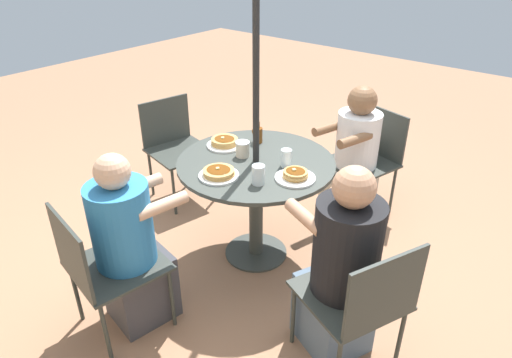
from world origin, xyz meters
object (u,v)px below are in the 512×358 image
at_px(patio_chair_north, 175,142).
at_px(diner_south, 341,272).
at_px(patio_chair_south, 362,298).
at_px(drinking_glass_a, 258,175).
at_px(drinking_glass_b, 286,158).
at_px(pancake_plate_a, 295,176).
at_px(coffee_cup, 243,149).
at_px(patio_chair_west, 368,154).
at_px(patio_chair_east, 101,264).
at_px(diner_east, 130,249).
at_px(diner_west, 353,159).
at_px(patio_table, 256,180).
at_px(pancake_plate_b, 219,173).
at_px(pancake_plate_c, 225,143).
at_px(syrup_bottle, 258,134).

relative_size(patio_chair_north, diner_south, 0.73).
bearing_deg(patio_chair_south, drinking_glass_a, 98.60).
bearing_deg(drinking_glass_b, pancake_plate_a, 144.23).
bearing_deg(coffee_cup, patio_chair_west, -111.06).
distance_m(patio_chair_north, patio_chair_east, 1.61).
bearing_deg(diner_east, pancake_plate_a, 70.46).
bearing_deg(patio_chair_west, diner_west, 90.00).
bearing_deg(drinking_glass_b, patio_table, 19.17).
distance_m(patio_chair_east, diner_east, 0.18).
xyz_separation_m(pancake_plate_a, coffee_cup, (0.46, -0.04, 0.03)).
relative_size(patio_table, patio_chair_east, 1.24).
xyz_separation_m(pancake_plate_b, coffee_cup, (0.07, -0.32, 0.03)).
distance_m(patio_chair_south, diner_south, 0.18).
relative_size(pancake_plate_b, drinking_glass_a, 2.08).
height_order(patio_chair_north, drinking_glass_a, drinking_glass_a).
height_order(patio_chair_south, pancake_plate_a, patio_chair_south).
bearing_deg(diner_east, patio_chair_east, -90.00).
bearing_deg(patio_chair_east, drinking_glass_a, 75.81).
bearing_deg(patio_chair_south, pancake_plate_c, 93.38).
distance_m(patio_table, patio_chair_west, 1.13).
height_order(patio_chair_south, diner_west, diner_west).
relative_size(diner_east, patio_chair_south, 1.32).
bearing_deg(diner_west, patio_chair_north, 41.93).
distance_m(patio_table, pancake_plate_b, 0.35).
height_order(syrup_bottle, coffee_cup, syrup_bottle).
distance_m(pancake_plate_b, syrup_bottle, 0.57).
bearing_deg(pancake_plate_c, drinking_glass_b, -177.03).
distance_m(patio_chair_north, drinking_glass_a, 1.41).
bearing_deg(patio_chair_east, pancake_plate_a, 73.29).
height_order(patio_table, patio_chair_west, patio_chair_west).
bearing_deg(coffee_cup, diner_west, -112.08).
bearing_deg(patio_chair_north, diner_west, 128.82).
bearing_deg(patio_table, patio_chair_south, 157.46).
xyz_separation_m(patio_chair_north, coffee_cup, (-0.98, 0.23, 0.32)).
xyz_separation_m(diner_south, syrup_bottle, (1.05, -0.60, 0.29)).
xyz_separation_m(pancake_plate_b, drinking_glass_b, (-0.24, -0.38, 0.04)).
distance_m(patio_chair_north, drinking_glass_b, 1.34).
bearing_deg(pancake_plate_b, syrup_bottle, -75.84).
bearing_deg(diner_west, patio_chair_east, 92.94).
relative_size(patio_chair_east, diner_east, 0.76).
distance_m(patio_chair_west, pancake_plate_b, 1.46).
relative_size(patio_chair_south, drinking_glass_b, 7.30).
height_order(patio_table, diner_west, diner_west).
distance_m(diner_east, diner_south, 1.18).
bearing_deg(patio_chair_south, patio_chair_north, 95.12).
relative_size(pancake_plate_c, drinking_glass_a, 2.08).
xyz_separation_m(patio_chair_north, patio_chair_east, (-0.90, 1.34, 0.00)).
xyz_separation_m(patio_table, drinking_glass_b, (-0.19, -0.07, 0.20)).
relative_size(patio_table, diner_west, 0.96).
xyz_separation_m(diner_east, coffee_cup, (-0.05, -0.93, 0.30)).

